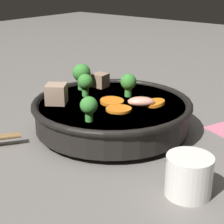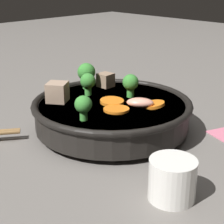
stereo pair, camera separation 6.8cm
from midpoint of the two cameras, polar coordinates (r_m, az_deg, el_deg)
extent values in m
plane|color=slate|center=(0.70, 2.81, -2.86)|extent=(3.00, 3.00, 0.00)
cylinder|color=black|center=(0.69, 2.82, -2.49)|extent=(0.15, 0.15, 0.01)
cylinder|color=black|center=(0.68, 2.86, -0.40)|extent=(0.28, 0.28, 0.04)
torus|color=black|center=(0.68, 2.89, 1.35)|extent=(0.29, 0.29, 0.01)
cylinder|color=brown|center=(0.68, 2.87, 0.38)|extent=(0.26, 0.26, 0.02)
cylinder|color=orange|center=(0.68, 2.58, 1.65)|extent=(0.05, 0.05, 0.01)
cylinder|color=orange|center=(0.64, 3.72, 0.34)|extent=(0.06, 0.06, 0.01)
cylinder|color=orange|center=(0.67, 9.22, 1.06)|extent=(0.06, 0.06, 0.01)
cylinder|color=green|center=(0.60, -1.09, -0.53)|extent=(0.01, 0.01, 0.02)
sphere|color=#388433|center=(0.59, -1.10, 1.13)|extent=(0.03, 0.03, 0.03)
cylinder|color=green|center=(0.72, -0.70, 3.31)|extent=(0.01, 0.01, 0.02)
sphere|color=#388433|center=(0.71, -0.71, 4.78)|extent=(0.03, 0.03, 0.03)
cylinder|color=green|center=(0.71, 5.78, 2.92)|extent=(0.01, 0.01, 0.02)
sphere|color=#388433|center=(0.70, 5.84, 4.45)|extent=(0.03, 0.03, 0.03)
cylinder|color=green|center=(0.76, -1.30, 4.36)|extent=(0.02, 0.02, 0.02)
sphere|color=#388433|center=(0.75, -1.32, 6.08)|extent=(0.04, 0.04, 0.04)
cube|color=#9E7F66|center=(0.77, 1.56, 4.85)|extent=(0.03, 0.03, 0.03)
cube|color=tan|center=(0.68, -5.50, 2.99)|extent=(0.05, 0.05, 0.04)
ellipsoid|color=#EA9E84|center=(0.66, 7.29, 1.37)|extent=(0.05, 0.05, 0.02)
cylinder|color=white|center=(0.50, 13.13, -10.08)|extent=(0.06, 0.06, 0.06)
cylinder|color=brown|center=(0.49, 13.28, -8.41)|extent=(0.05, 0.05, 0.00)
camera|label=1|loc=(0.03, -87.14, 1.09)|focal=60.00mm
camera|label=2|loc=(0.03, 92.86, -1.09)|focal=60.00mm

